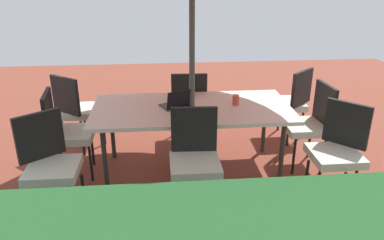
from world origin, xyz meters
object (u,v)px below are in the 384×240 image
(chair_southwest, at_px, (290,100))
(cup, at_px, (236,100))
(chair_north, at_px, (195,156))
(chair_south, at_px, (189,103))
(chair_northwest, at_px, (338,148))
(chair_west, at_px, (310,121))
(dining_table, at_px, (192,111))
(chair_east, at_px, (65,130))
(chair_northeast, at_px, (49,161))
(laptop, at_px, (178,103))
(chair_southeast, at_px, (77,108))

(chair_southwest, relative_size, cup, 8.66)
(chair_north, xyz_separation_m, chair_south, (-0.06, -1.43, 0.00))
(chair_northwest, bearing_deg, cup, -173.35)
(chair_north, relative_size, cup, 8.66)
(chair_west, bearing_deg, dining_table, -95.45)
(chair_north, distance_m, cup, 0.95)
(chair_east, bearing_deg, cup, -94.79)
(dining_table, height_order, chair_west, chair_west)
(dining_table, distance_m, chair_northeast, 1.55)
(cup, bearing_deg, laptop, 1.11)
(chair_west, bearing_deg, laptop, -95.86)
(chair_southeast, relative_size, cup, 8.66)
(chair_east, xyz_separation_m, cup, (-1.86, -0.03, 0.27))
(dining_table, height_order, cup, cup)
(dining_table, relative_size, chair_east, 2.20)
(chair_northeast, height_order, chair_south, same)
(chair_southwest, xyz_separation_m, chair_west, (-0.00, 0.71, 0.00))
(chair_east, bearing_deg, laptop, -94.82)
(laptop, bearing_deg, chair_east, -24.33)
(chair_west, xyz_separation_m, cup, (0.86, -0.04, 0.27))
(chair_northeast, relative_size, chair_east, 1.00)
(laptop, bearing_deg, chair_south, -129.53)
(chair_southeast, xyz_separation_m, laptop, (-1.22, 0.65, 0.26))
(chair_southeast, bearing_deg, chair_east, 128.39)
(dining_table, height_order, chair_south, chair_south)
(chair_west, height_order, laptop, same)
(chair_southwest, distance_m, chair_northeast, 3.05)
(dining_table, relative_size, chair_south, 2.20)
(dining_table, relative_size, cup, 19.03)
(laptop, relative_size, cup, 3.49)
(chair_east, bearing_deg, chair_west, -95.99)
(chair_west, xyz_separation_m, chair_east, (2.72, -0.01, 0.00))
(chair_north, relative_size, chair_northwest, 1.00)
(chair_northeast, bearing_deg, dining_table, -9.00)
(cup, bearing_deg, chair_northeast, 21.83)
(chair_northeast, relative_size, chair_south, 1.00)
(chair_southeast, xyz_separation_m, chair_northwest, (-2.74, 1.35, 0.00))
(dining_table, relative_size, chair_west, 2.20)
(chair_northeast, bearing_deg, chair_southeast, 53.72)
(chair_north, bearing_deg, cup, 57.66)
(chair_east, distance_m, chair_south, 1.56)
(chair_southwest, xyz_separation_m, chair_north, (1.38, 1.41, 0.00))
(chair_southwest, relative_size, chair_south, 1.00)
(chair_northeast, distance_m, laptop, 1.44)
(dining_table, xyz_separation_m, chair_east, (1.37, 0.01, -0.16))
(chair_east, height_order, cup, chair_east)
(chair_south, bearing_deg, chair_north, 89.77)
(dining_table, bearing_deg, chair_south, -91.67)
(chair_northeast, bearing_deg, chair_northwest, -35.95)
(chair_southeast, relative_size, chair_northeast, 1.00)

